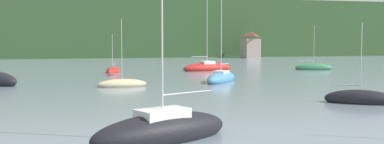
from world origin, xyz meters
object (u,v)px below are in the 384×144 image
shore_building_westcentral (250,45)px  sailboat_far_2 (207,68)px  sailboat_mid_9 (163,131)px  sailboat_far_4 (221,78)px  sailboat_mid_0 (360,99)px  sailboat_far_10 (122,84)px  sailboat_far_8 (113,72)px  sailboat_far_11 (314,68)px

shore_building_westcentral → sailboat_far_2: sailboat_far_2 is taller
sailboat_far_2 → sailboat_mid_9: bearing=-123.7°
sailboat_far_4 → sailboat_mid_9: (-9.98, -23.53, 0.05)m
sailboat_far_4 → sailboat_mid_0: bearing=50.5°
sailboat_far_4 → sailboat_far_10: 9.95m
sailboat_mid_0 → sailboat_far_4: (-3.99, 16.26, 0.07)m
shore_building_westcentral → sailboat_far_8: size_ratio=1.20×
sailboat_mid_9 → sailboat_far_4: bearing=-138.2°
sailboat_mid_0 → shore_building_westcentral: bearing=107.5°
sailboat_far_8 → shore_building_westcentral: bearing=154.9°
sailboat_mid_9 → sailboat_far_10: bearing=-116.0°
sailboat_mid_0 → sailboat_far_11: 32.60m
sailboat_far_2 → sailboat_far_10: 22.15m
sailboat_far_4 → sailboat_mid_9: bearing=13.7°
sailboat_mid_9 → sailboat_far_11: bearing=-151.8°
shore_building_westcentral → sailboat_far_4: sailboat_far_4 is taller
sailboat_far_10 → sailboat_far_11: 31.35m
sailboat_mid_9 → sailboat_far_10: size_ratio=1.62×
sailboat_far_2 → sailboat_far_10: sailboat_far_2 is taller
sailboat_far_4 → sailboat_far_11: 22.03m
sailboat_far_2 → sailboat_far_11: 14.56m
sailboat_far_4 → sailboat_far_2: bearing=-154.4°
sailboat_far_4 → sailboat_mid_9: 25.56m
sailboat_far_8 → sailboat_mid_9: size_ratio=0.51×
shore_building_westcentral → sailboat_mid_0: shore_building_westcentral is taller
shore_building_westcentral → sailboat_far_8: bearing=-128.9°
shore_building_westcentral → sailboat_far_2: bearing=-118.7°
sailboat_mid_0 → sailboat_far_11: sailboat_far_11 is taller
sailboat_far_8 → sailboat_far_10: sailboat_far_10 is taller
sailboat_mid_0 → sailboat_far_8: 32.10m
shore_building_westcentral → sailboat_far_2: (-21.74, -39.63, -2.58)m
sailboat_mid_0 → sailboat_far_2: 32.12m
sailboat_far_2 → sailboat_far_11: sailboat_far_2 is taller
shore_building_westcentral → sailboat_mid_9: 86.39m
sailboat_far_11 → sailboat_far_10: bearing=-134.8°
sailboat_far_2 → sailboat_far_4: sailboat_far_2 is taller
sailboat_far_11 → sailboat_far_8: bearing=-163.6°
sailboat_far_10 → sailboat_far_11: (27.17, 15.64, 0.08)m
sailboat_mid_0 → sailboat_far_11: size_ratio=0.86×
shore_building_westcentral → sailboat_far_2: 45.27m
shore_building_westcentral → sailboat_far_4: (-24.86, -55.48, -2.62)m
shore_building_westcentral → sailboat_far_4: 60.85m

